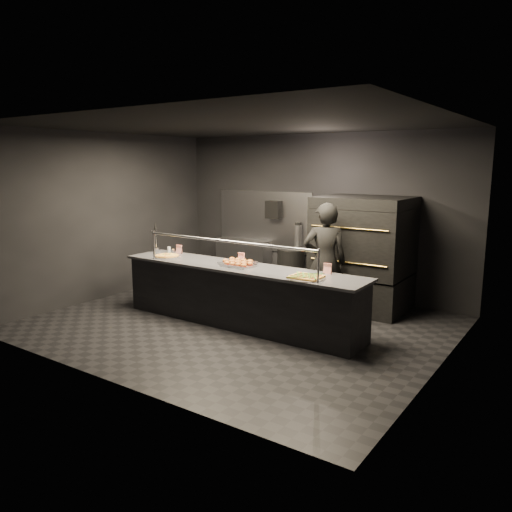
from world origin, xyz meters
name	(u,v)px	position (x,y,z in m)	size (l,w,h in m)	color
room	(239,228)	(-0.02, 0.05, 1.50)	(6.04, 6.00, 3.00)	black
service_counter	(239,295)	(0.00, 0.00, 0.46)	(4.10, 0.78, 1.37)	black
pizza_oven	(363,253)	(1.20, 1.90, 0.97)	(1.50, 1.23, 1.91)	black
prep_shelf	(244,261)	(-1.60, 2.32, 0.45)	(1.20, 0.35, 0.90)	#99999E
towel_dispenser	(274,210)	(-0.90, 2.39, 1.55)	(0.30, 0.20, 0.35)	black
fire_extinguisher	(298,236)	(-0.35, 2.40, 1.06)	(0.14, 0.14, 0.51)	#B2B2B7
beer_tap	(156,243)	(-1.95, 0.18, 1.07)	(0.14, 0.20, 0.53)	silver
round_pizza	(167,256)	(-1.45, -0.06, 0.94)	(0.45, 0.45, 0.03)	silver
slider_tray_a	(238,262)	(-0.10, 0.10, 0.95)	(0.57, 0.46, 0.08)	silver
slider_tray_b	(238,264)	(0.00, -0.01, 0.95)	(0.52, 0.41, 0.07)	silver
square_pizza	(306,277)	(1.24, -0.15, 0.94)	(0.52, 0.52, 0.05)	silver
condiment_jar	(170,250)	(-1.67, 0.24, 0.97)	(0.15, 0.06, 0.10)	silver
tent_cards	(244,258)	(-0.10, 0.28, 1.00)	(2.96, 0.04, 0.15)	white
trash_bin	(291,271)	(-0.31, 2.08, 0.43)	(0.51, 0.51, 0.86)	black
worker	(325,262)	(0.95, 0.98, 0.93)	(0.68, 0.45, 1.86)	black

